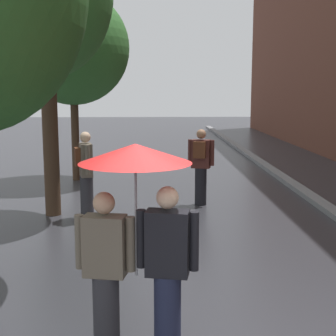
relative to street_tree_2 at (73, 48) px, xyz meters
name	(u,v)px	position (x,y,z in m)	size (l,w,h in m)	color
kerb_strip	(279,175)	(5.85, 0.24, -3.58)	(0.30, 36.00, 0.12)	slate
street_tree_2	(73,48)	(0.00, 0.00, 0.00)	(3.09, 3.09, 5.20)	#473323
couple_under_umbrella	(136,221)	(1.98, -9.22, -2.30)	(1.18, 1.05, 2.07)	#2D2D33
pedestrian_walking_midground	(201,165)	(3.21, -3.10, -2.75)	(0.56, 0.41, 1.69)	black
pedestrian_walking_far	(86,173)	(0.83, -4.19, -2.72)	(0.39, 0.57, 1.74)	#2D2D33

